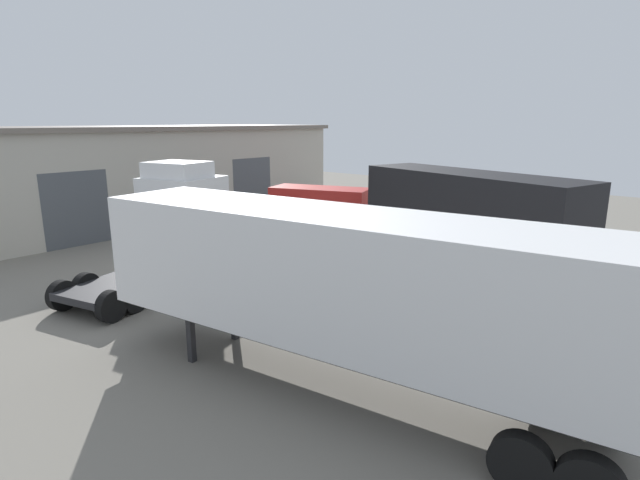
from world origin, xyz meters
name	(u,v)px	position (x,y,z in m)	size (l,w,h in m)	color
ground_plane	(389,274)	(0.00, 0.00, 0.00)	(60.00, 60.00, 0.00)	slate
warehouse_building	(138,173)	(0.00, 18.02, 2.82)	(26.24, 8.55, 5.62)	#B7B2A3
tractor_unit_white	(177,225)	(-5.64, 5.86, 2.10)	(6.75, 3.90, 4.45)	silver
container_trailer_yellow	(467,210)	(1.89, -2.24, 2.56)	(4.96, 9.42, 4.03)	black
delivery_van_red	(323,209)	(3.87, 6.58, 1.36)	(3.55, 5.63, 2.50)	red
container_trailer_teal	(339,281)	(-8.19, -3.84, 2.59)	(3.98, 12.12, 4.06)	silver
gravel_pile	(415,207)	(10.27, 4.62, 0.83)	(4.29, 4.29, 1.65)	#565147
oil_drum	(392,225)	(6.51, 3.94, 0.44)	(0.58, 0.58, 0.88)	#33519E
traffic_cone	(465,237)	(7.18, 0.01, 0.25)	(0.40, 0.40, 0.55)	black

